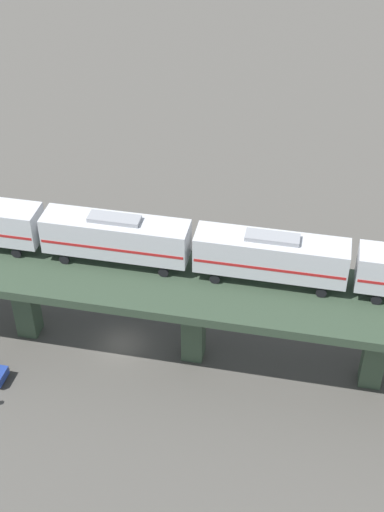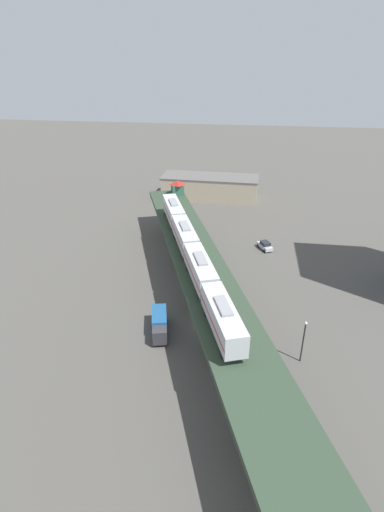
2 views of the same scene
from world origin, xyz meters
name	(u,v)px [view 2 (image 2 of 2)]	position (x,y,z in m)	size (l,w,h in m)	color
ground_plane	(208,325)	(0.00, 0.00, 0.00)	(400.00, 400.00, 0.00)	#4C4944
elevated_viaduct	(209,289)	(0.06, -0.18, 7.09)	(38.95, 89.44, 8.28)	#2C3D2C
subway_train	(192,250)	(-3.37, 5.26, 10.82)	(19.44, 47.82, 4.45)	silver
signal_hut	(177,187)	(-12.12, 40.94, 10.08)	(4.12, 4.12, 3.40)	#33604C
street_car_silver	(265,245)	(9.70, 29.73, 0.94)	(3.66, 4.73, 1.89)	#B7BABF
street_car_green	(288,485)	(10.98, -26.36, 0.94)	(2.55, 4.65, 1.89)	#1E6638
street_car_blue	(268,358)	(9.44, -7.71, 0.94)	(3.07, 4.74, 1.89)	#233D93
delivery_truck	(159,324)	(-7.34, -3.09, 1.76)	(3.80, 7.52, 3.20)	#333338
street_lamp	(304,338)	(14.12, -6.57, 4.11)	(0.44, 0.44, 6.94)	black
warehouse_building	(210,187)	(-6.23, 63.10, 3.41)	(28.88, 11.13, 6.80)	tan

